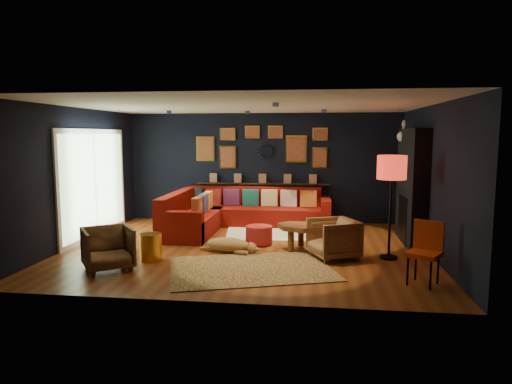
# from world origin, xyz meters

# --- Properties ---
(floor) EXTENTS (6.50, 6.50, 0.00)m
(floor) POSITION_xyz_m (0.00, 0.00, 0.00)
(floor) COLOR brown
(floor) RESTS_ON ground
(room_walls) EXTENTS (6.50, 6.50, 6.50)m
(room_walls) POSITION_xyz_m (0.00, 0.00, 1.59)
(room_walls) COLOR black
(room_walls) RESTS_ON ground
(sectional) EXTENTS (3.41, 2.69, 0.86)m
(sectional) POSITION_xyz_m (-0.61, 1.81, 0.32)
(sectional) COLOR maroon
(sectional) RESTS_ON ground
(ledge) EXTENTS (3.20, 0.12, 0.04)m
(ledge) POSITION_xyz_m (0.00, 2.68, 0.92)
(ledge) COLOR black
(ledge) RESTS_ON room_walls
(gallery_wall) EXTENTS (3.15, 0.04, 1.02)m
(gallery_wall) POSITION_xyz_m (-0.01, 2.72, 1.81)
(gallery_wall) COLOR gold
(gallery_wall) RESTS_ON room_walls
(sunburst_mirror) EXTENTS (0.47, 0.16, 0.47)m
(sunburst_mirror) POSITION_xyz_m (0.10, 2.72, 1.70)
(sunburst_mirror) COLOR silver
(sunburst_mirror) RESTS_ON room_walls
(fireplace) EXTENTS (0.31, 1.60, 2.20)m
(fireplace) POSITION_xyz_m (3.09, 0.90, 1.02)
(fireplace) COLOR black
(fireplace) RESTS_ON ground
(deer_head) EXTENTS (0.50, 0.28, 0.45)m
(deer_head) POSITION_xyz_m (3.14, 1.40, 2.05)
(deer_head) COLOR white
(deer_head) RESTS_ON fireplace
(sliding_door) EXTENTS (0.06, 2.80, 2.20)m
(sliding_door) POSITION_xyz_m (-3.22, 0.60, 1.10)
(sliding_door) COLOR white
(sliding_door) RESTS_ON ground
(ceiling_spots) EXTENTS (3.30, 2.50, 0.06)m
(ceiling_spots) POSITION_xyz_m (-0.00, 0.80, 2.56)
(ceiling_spots) COLOR black
(ceiling_spots) RESTS_ON room_walls
(shag_rug) EXTENTS (2.11, 1.65, 0.03)m
(shag_rug) POSITION_xyz_m (0.38, 1.30, 0.01)
(shag_rug) COLOR silver
(shag_rug) RESTS_ON ground
(leopard_rug) EXTENTS (2.91, 2.46, 0.01)m
(leopard_rug) POSITION_xyz_m (0.26, -1.27, 0.01)
(leopard_rug) COLOR tan
(leopard_rug) RESTS_ON ground
(coffee_table) EXTENTS (1.09, 0.97, 0.45)m
(coffee_table) POSITION_xyz_m (1.00, -0.01, 0.38)
(coffee_table) COLOR brown
(coffee_table) RESTS_ON shag_rug
(pouf) EXTENTS (0.51, 0.51, 0.33)m
(pouf) POSITION_xyz_m (0.20, 0.33, 0.19)
(pouf) COLOR maroon
(pouf) RESTS_ON shag_rug
(armchair_left) EXTENTS (0.97, 0.96, 0.73)m
(armchair_left) POSITION_xyz_m (-1.93, -1.58, 0.37)
(armchair_left) COLOR #CD874B
(armchair_left) RESTS_ON ground
(armchair_right) EXTENTS (0.91, 0.94, 0.74)m
(armchair_right) POSITION_xyz_m (1.57, -0.47, 0.37)
(armchair_right) COLOR #CD874B
(armchair_right) RESTS_ON ground
(gold_stool) EXTENTS (0.36, 0.36, 0.46)m
(gold_stool) POSITION_xyz_m (-1.45, -1.00, 0.23)
(gold_stool) COLOR gold
(gold_stool) RESTS_ON ground
(orange_chair) EXTENTS (0.58, 0.58, 0.89)m
(orange_chair) POSITION_xyz_m (2.79, -1.66, 0.52)
(orange_chair) COLOR black
(orange_chair) RESTS_ON ground
(floor_lamp) EXTENTS (0.48, 0.48, 1.75)m
(floor_lamp) POSITION_xyz_m (2.50, -0.38, 1.48)
(floor_lamp) COLOR black
(floor_lamp) RESTS_ON ground
(dog) EXTENTS (1.21, 0.78, 0.35)m
(dog) POSITION_xyz_m (-0.27, -0.31, 0.19)
(dog) COLOR #A77342
(dog) RESTS_ON leopard_rug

